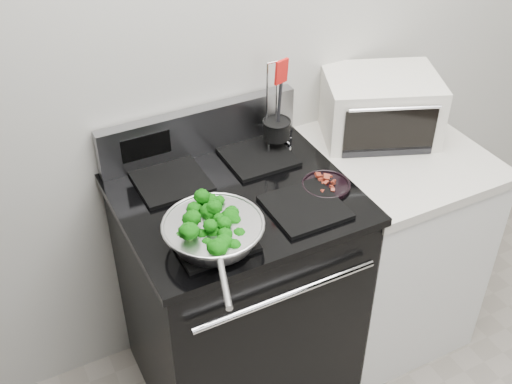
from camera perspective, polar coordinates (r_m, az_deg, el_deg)
back_wall at (r=2.36m, az=1.11°, el=14.06°), size 4.00×0.02×2.70m
gas_range at (r=2.49m, az=-1.62°, el=-8.77°), size 0.79×0.69×1.13m
counter at (r=2.78m, az=11.27°, el=-4.42°), size 0.62×0.68×0.92m
skillet at (r=1.95m, az=-3.80°, el=-3.49°), size 0.32×0.49×0.07m
broccoli_pile at (r=1.94m, az=-3.83°, el=-3.03°), size 0.25×0.25×0.09m
bacon_plate at (r=2.22m, az=6.25°, el=0.83°), size 0.17×0.17×0.04m
utensil_holder at (r=2.38m, az=1.83°, el=5.20°), size 0.12×0.12×0.36m
toaster_oven at (r=2.54m, az=10.95°, el=7.49°), size 0.52×0.46×0.25m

